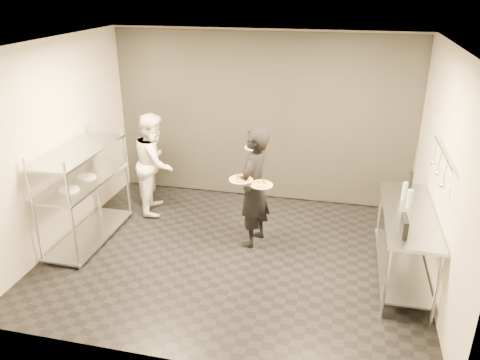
% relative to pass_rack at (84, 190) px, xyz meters
% --- Properties ---
extents(room_shell, '(5.00, 4.00, 2.80)m').
position_rel_pass_rack_xyz_m(room_shell, '(2.15, 1.18, 0.63)').
color(room_shell, black).
rests_on(room_shell, ground).
extents(pass_rack, '(0.60, 1.60, 1.50)m').
position_rel_pass_rack_xyz_m(pass_rack, '(0.00, 0.00, 0.00)').
color(pass_rack, silver).
rests_on(pass_rack, ground).
extents(prep_counter, '(0.60, 1.80, 0.92)m').
position_rel_pass_rack_xyz_m(prep_counter, '(4.33, 0.00, -0.14)').
color(prep_counter, silver).
rests_on(prep_counter, ground).
extents(utensil_rail, '(0.07, 1.20, 0.31)m').
position_rel_pass_rack_xyz_m(utensil_rail, '(4.58, 0.00, 0.78)').
color(utensil_rail, silver).
rests_on(utensil_rail, room_shell).
extents(waiter, '(0.54, 0.70, 1.71)m').
position_rel_pass_rack_xyz_m(waiter, '(2.34, 0.42, 0.09)').
color(waiter, black).
rests_on(waiter, ground).
extents(chef, '(0.78, 0.91, 1.62)m').
position_rel_pass_rack_xyz_m(chef, '(0.60, 1.10, 0.04)').
color(chef, white).
rests_on(chef, ground).
extents(pizza_plate_near, '(0.32, 0.32, 0.05)m').
position_rel_pass_rack_xyz_m(pizza_plate_near, '(2.20, 0.23, 0.29)').
color(pizza_plate_near, white).
rests_on(pizza_plate_near, waiter).
extents(pizza_plate_far, '(0.30, 0.30, 0.05)m').
position_rel_pass_rack_xyz_m(pizza_plate_far, '(2.49, 0.18, 0.26)').
color(pizza_plate_far, white).
rests_on(pizza_plate_far, waiter).
extents(salad_plate, '(0.25, 0.25, 0.07)m').
position_rel_pass_rack_xyz_m(salad_plate, '(2.28, 0.71, 0.58)').
color(salad_plate, white).
rests_on(salad_plate, waiter).
extents(pos_monitor, '(0.06, 0.28, 0.20)m').
position_rel_pass_rack_xyz_m(pos_monitor, '(4.21, -0.56, 0.25)').
color(pos_monitor, black).
rests_on(pos_monitor, prep_counter).
extents(bottle_green, '(0.06, 0.06, 0.23)m').
position_rel_pass_rack_xyz_m(bottle_green, '(4.29, 0.36, 0.27)').
color(bottle_green, gray).
rests_on(bottle_green, prep_counter).
extents(bottle_clear, '(0.07, 0.07, 0.22)m').
position_rel_pass_rack_xyz_m(bottle_clear, '(4.33, 0.14, 0.26)').
color(bottle_clear, gray).
rests_on(bottle_clear, prep_counter).
extents(bottle_dark, '(0.06, 0.06, 0.21)m').
position_rel_pass_rack_xyz_m(bottle_dark, '(4.41, 0.80, 0.26)').
color(bottle_dark, black).
rests_on(bottle_dark, prep_counter).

